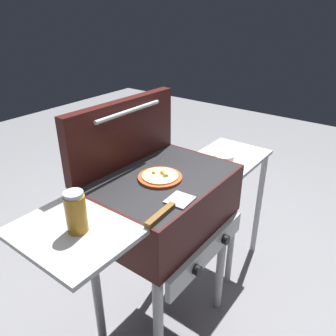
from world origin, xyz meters
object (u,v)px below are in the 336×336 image
at_px(grill, 160,206).
at_px(spatula, 169,208).
at_px(prep_table, 227,187).
at_px(sauce_jar, 76,212).
at_px(pizza_cheese, 160,177).
at_px(topping_bowl_near, 224,159).

relative_size(grill, spatula, 3.65).
xyz_separation_m(grill, prep_table, (0.67, 0.00, -0.21)).
relative_size(grill, prep_table, 1.26).
height_order(sauce_jar, spatula, sauce_jar).
bearing_deg(pizza_cheese, grill, 50.07).
height_order(grill, prep_table, grill).
distance_m(grill, spatula, 0.29).
xyz_separation_m(pizza_cheese, prep_table, (0.68, 0.01, -0.36)).
relative_size(spatula, prep_table, 0.34).
bearing_deg(topping_bowl_near, prep_table, 8.59).
bearing_deg(topping_bowl_near, sauce_jar, -179.90).
bearing_deg(grill, prep_table, 0.37).
bearing_deg(topping_bowl_near, pizza_cheese, 179.56).
height_order(grill, topping_bowl_near, grill).
distance_m(pizza_cheese, topping_bowl_near, 0.59).
relative_size(grill, topping_bowl_near, 8.51).
xyz_separation_m(spatula, prep_table, (0.85, 0.19, -0.36)).
bearing_deg(grill, spatula, -134.32).
distance_m(pizza_cheese, spatula, 0.24).
distance_m(grill, topping_bowl_near, 0.57).
xyz_separation_m(sauce_jar, prep_table, (1.13, 0.02, -0.43)).
xyz_separation_m(pizza_cheese, spatula, (-0.17, -0.17, -0.00)).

